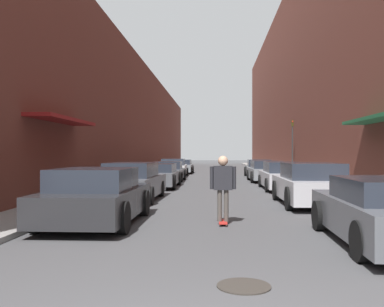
# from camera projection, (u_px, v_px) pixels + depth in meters

# --- Properties ---
(ground) EXTENTS (148.48, 148.48, 0.00)m
(ground) POSITION_uv_depth(u_px,v_px,m) (217.00, 178.00, 30.07)
(ground) COLOR #424244
(curb_strip_left) EXTENTS (1.80, 67.49, 0.12)m
(curb_strip_left) POSITION_uv_depth(u_px,v_px,m) (159.00, 172.00, 37.09)
(curb_strip_left) COLOR gray
(curb_strip_left) RESTS_ON ground
(curb_strip_right) EXTENTS (1.80, 67.49, 0.12)m
(curb_strip_right) POSITION_uv_depth(u_px,v_px,m) (275.00, 173.00, 36.52)
(curb_strip_right) COLOR gray
(curb_strip_right) RESTS_ON ground
(building_row_left) EXTENTS (4.90, 67.49, 9.16)m
(building_row_left) POSITION_uv_depth(u_px,v_px,m) (126.00, 120.00, 37.24)
(building_row_left) COLOR brown
(building_row_left) RESTS_ON ground
(building_row_right) EXTENTS (4.90, 67.49, 15.53)m
(building_row_right) POSITION_uv_depth(u_px,v_px,m) (309.00, 82.00, 36.35)
(building_row_right) COLOR brown
(building_row_right) RESTS_ON ground
(parked_car_left_0) EXTENTS (2.09, 4.37, 1.36)m
(parked_car_left_0) POSITION_uv_depth(u_px,v_px,m) (96.00, 197.00, 10.39)
(parked_car_left_0) COLOR #232326
(parked_car_left_0) RESTS_ON ground
(parked_car_left_1) EXTENTS (1.92, 4.60, 1.38)m
(parked_car_left_1) POSITION_uv_depth(u_px,v_px,m) (133.00, 182.00, 15.60)
(parked_car_left_1) COLOR #515459
(parked_car_left_1) RESTS_ON ground
(parked_car_left_2) EXTENTS (1.99, 4.69, 1.20)m
(parked_car_left_2) POSITION_uv_depth(u_px,v_px,m) (158.00, 175.00, 21.41)
(parked_car_left_2) COLOR #515459
(parked_car_left_2) RESTS_ON ground
(parked_car_left_3) EXTENTS (1.90, 4.09, 1.21)m
(parked_car_left_3) POSITION_uv_depth(u_px,v_px,m) (169.00, 171.00, 26.42)
(parked_car_left_3) COLOR #515459
(parked_car_left_3) RESTS_ON ground
(parked_car_left_4) EXTENTS (1.95, 4.32, 1.31)m
(parked_car_left_4) POSITION_uv_depth(u_px,v_px,m) (174.00, 168.00, 31.44)
(parked_car_left_4) COLOR silver
(parked_car_left_4) RESTS_ON ground
(parked_car_left_5) EXTENTS (2.01, 3.96, 1.18)m
(parked_car_left_5) POSITION_uv_depth(u_px,v_px,m) (181.00, 167.00, 36.23)
(parked_car_left_5) COLOR gray
(parked_car_left_5) RESTS_ON ground
(parked_car_right_1) EXTENTS (2.06, 4.59, 1.40)m
(parked_car_right_1) POSITION_uv_depth(u_px,v_px,m) (311.00, 185.00, 14.12)
(parked_car_right_1) COLOR #B7B7BC
(parked_car_right_1) RESTS_ON ground
(parked_car_right_2) EXTENTS (1.85, 4.69, 1.32)m
(parked_car_right_2) POSITION_uv_depth(u_px,v_px,m) (282.00, 176.00, 20.08)
(parked_car_right_2) COLOR #B7B7BC
(parked_car_right_2) RESTS_ON ground
(parked_car_right_3) EXTENTS (2.07, 4.44, 1.27)m
(parked_car_right_3) POSITION_uv_depth(u_px,v_px,m) (266.00, 171.00, 25.84)
(parked_car_right_3) COLOR gray
(parked_car_right_3) RESTS_ON ground
(parked_car_right_4) EXTENTS (1.91, 4.22, 1.26)m
(parked_car_right_4) POSITION_uv_depth(u_px,v_px,m) (259.00, 169.00, 30.78)
(parked_car_right_4) COLOR #515459
(parked_car_right_4) RESTS_ON ground
(skateboarder) EXTENTS (0.63, 0.78, 1.66)m
(skateboarder) POSITION_uv_depth(u_px,v_px,m) (223.00, 182.00, 10.33)
(skateboarder) COLOR #B2231E
(skateboarder) RESTS_ON ground
(manhole_cover) EXTENTS (0.70, 0.70, 0.02)m
(manhole_cover) POSITION_uv_depth(u_px,v_px,m) (244.00, 286.00, 5.50)
(manhole_cover) COLOR #332D28
(manhole_cover) RESTS_ON ground
(traffic_light) EXTENTS (0.16, 0.22, 4.00)m
(traffic_light) POSITION_uv_depth(u_px,v_px,m) (292.00, 142.00, 30.92)
(traffic_light) COLOR #2D2D2D
(traffic_light) RESTS_ON curb_strip_right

